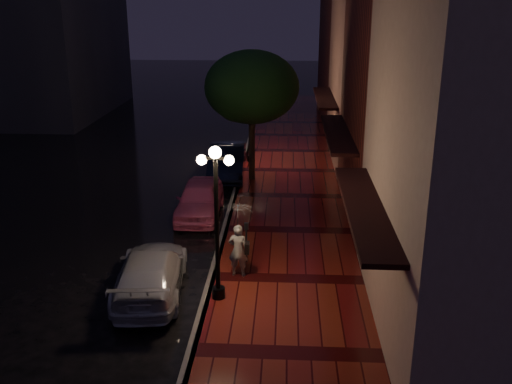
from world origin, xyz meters
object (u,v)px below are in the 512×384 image
at_px(pink_car, 200,199).
at_px(parking_meter, 246,238).
at_px(silver_car, 151,272).
at_px(streetlamp_far, 251,113).
at_px(woman_with_umbrella, 238,229).
at_px(street_tree, 252,89).
at_px(streetlamp_near, 217,215).
at_px(navy_car, 227,161).

height_order(pink_car, parking_meter, parking_meter).
bearing_deg(silver_car, streetlamp_far, -104.00).
bearing_deg(woman_with_umbrella, streetlamp_far, -79.44).
bearing_deg(pink_car, street_tree, 67.33).
distance_m(streetlamp_near, pink_car, 7.02).
height_order(streetlamp_near, silver_car, streetlamp_near).
xyz_separation_m(streetlamp_near, silver_car, (-1.98, 0.42, -1.95)).
distance_m(street_tree, woman_with_umbrella, 9.95).
height_order(streetlamp_far, woman_with_umbrella, streetlamp_far).
bearing_deg(streetlamp_far, street_tree, -85.09).
bearing_deg(streetlamp_near, street_tree, 88.65).
distance_m(silver_car, parking_meter, 3.22).
bearing_deg(street_tree, streetlamp_far, 94.91).
bearing_deg(streetlamp_far, streetlamp_near, -90.00).
bearing_deg(woman_with_umbrella, silver_car, 30.42).
bearing_deg(streetlamp_far, navy_car, -113.18).
height_order(streetlamp_far, pink_car, streetlamp_far).
relative_size(street_tree, woman_with_umbrella, 2.57).
distance_m(street_tree, navy_car, 3.77).
distance_m(streetlamp_near, silver_car, 2.80).
xyz_separation_m(street_tree, woman_with_umbrella, (0.18, -9.60, -2.60)).
height_order(street_tree, parking_meter, street_tree).
bearing_deg(streetlamp_near, silver_car, 167.95).
bearing_deg(silver_car, parking_meter, -149.65).
bearing_deg(silver_car, pink_car, -100.19).
height_order(street_tree, navy_car, street_tree).
bearing_deg(street_tree, silver_car, -101.93).
bearing_deg(streetlamp_near, pink_car, 102.77).
relative_size(streetlamp_far, street_tree, 0.74).
xyz_separation_m(streetlamp_near, streetlamp_far, (0.00, 14.00, 0.00)).
relative_size(streetlamp_far, parking_meter, 3.29).
bearing_deg(parking_meter, navy_car, 107.14).
relative_size(pink_car, silver_car, 0.90).
xyz_separation_m(streetlamp_far, navy_car, (-0.95, -2.22, -1.84)).
xyz_separation_m(streetlamp_far, parking_meter, (0.61, -11.69, -1.66)).
relative_size(streetlamp_far, silver_car, 0.96).
relative_size(streetlamp_near, pink_car, 1.06).
bearing_deg(woman_with_umbrella, pink_car, -61.06).
xyz_separation_m(navy_car, woman_with_umbrella, (1.39, -10.39, 0.89)).
distance_m(streetlamp_far, street_tree, 3.44).
bearing_deg(navy_car, parking_meter, -83.05).
xyz_separation_m(pink_car, silver_car, (-0.48, -6.17, -0.04)).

